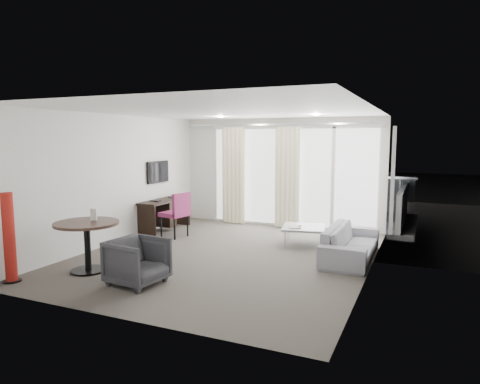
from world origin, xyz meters
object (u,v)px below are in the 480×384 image
at_px(desk, 165,215).
at_px(rattan_chair_a, 342,206).
at_px(desk_chair, 174,215).
at_px(red_lamp, 9,238).
at_px(round_table, 88,247).
at_px(coffee_table, 304,236).
at_px(sofa, 351,242).
at_px(tub_armchair, 137,261).
at_px(rattan_chair_b, 362,205).

relative_size(desk, rattan_chair_a, 1.71).
bearing_deg(desk, desk_chair, -41.04).
bearing_deg(red_lamp, round_table, 50.91).
bearing_deg(coffee_table, round_table, -131.37).
distance_m(round_table, sofa, 4.47).
relative_size(tub_armchair, rattan_chair_a, 0.83).
relative_size(desk_chair, rattan_chair_b, 1.14).
height_order(sofa, rattan_chair_a, rattan_chair_a).
height_order(tub_armchair, rattan_chair_a, rattan_chair_a).
height_order(red_lamp, rattan_chair_a, red_lamp).
bearing_deg(sofa, rattan_chair_a, 13.17).
height_order(tub_armchair, coffee_table, tub_armchair).
distance_m(desk, red_lamp, 3.98).
xyz_separation_m(tub_armchair, coffee_table, (1.60, 3.26, -0.15)).
height_order(round_table, sofa, round_table).
xyz_separation_m(round_table, tub_armchair, (1.11, -0.18, -0.06)).
bearing_deg(desk_chair, tub_armchair, -55.83).
bearing_deg(red_lamp, desk_chair, 79.54).
distance_m(tub_armchair, sofa, 3.72).
height_order(coffee_table, rattan_chair_b, rattan_chair_b).
xyz_separation_m(desk, round_table, (0.60, -3.12, 0.04)).
bearing_deg(red_lamp, rattan_chair_a, 59.89).
bearing_deg(rattan_chair_b, coffee_table, -106.44).
bearing_deg(sofa, rattan_chair_b, 4.93).
distance_m(desk, coffee_table, 3.31).
relative_size(coffee_table, rattan_chair_a, 0.92).
xyz_separation_m(desk_chair, rattan_chair_a, (3.06, 2.90, -0.04)).
xyz_separation_m(red_lamp, rattan_chair_a, (3.70, 6.38, -0.22)).
xyz_separation_m(desk, rattan_chair_b, (4.02, 2.97, 0.07)).
relative_size(red_lamp, sofa, 0.68).
bearing_deg(red_lamp, sofa, 36.74).
xyz_separation_m(red_lamp, coffee_table, (3.40, 3.92, -0.48)).
bearing_deg(round_table, sofa, 33.32).
height_order(desk, coffee_table, desk).
xyz_separation_m(coffee_table, rattan_chair_a, (0.30, 2.46, 0.26)).
height_order(round_table, coffee_table, round_table).
height_order(round_table, rattan_chair_b, rattan_chair_b).
distance_m(desk, round_table, 3.18).
xyz_separation_m(red_lamp, rattan_chair_b, (4.11, 6.93, -0.24)).
relative_size(desk, tub_armchair, 2.06).
xyz_separation_m(round_table, coffee_table, (2.71, 3.08, -0.22)).
distance_m(round_table, rattan_chair_b, 6.98).
bearing_deg(desk, rattan_chair_b, 36.44).
xyz_separation_m(desk, desk_chair, (0.56, -0.48, 0.13)).
bearing_deg(round_table, tub_armchair, -9.23).
bearing_deg(tub_armchair, coffee_table, -19.89).
xyz_separation_m(desk_chair, rattan_chair_b, (3.47, 3.45, -0.06)).
distance_m(tub_armchair, coffee_table, 3.63).
bearing_deg(desk_chair, red_lamp, -88.54).
height_order(desk, rattan_chair_a, rattan_chair_a).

